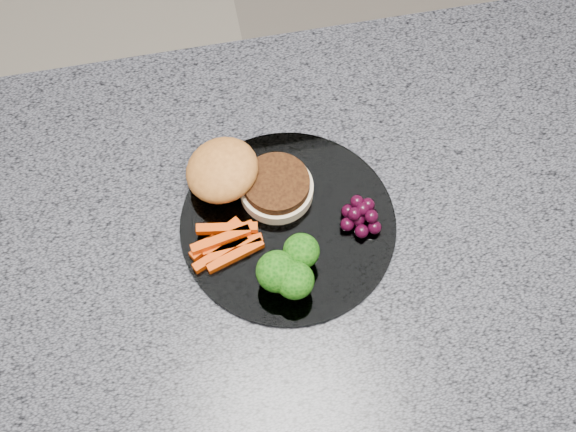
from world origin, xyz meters
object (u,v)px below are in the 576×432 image
object	(u,v)px
grape_bunch	(361,215)
burger	(242,178)
island_cabinet	(329,344)
plate	(288,225)

from	to	relation	value
grape_bunch	burger	bearing A→B (deg)	150.98
island_cabinet	burger	xyz separation A→B (m)	(-0.12, 0.07, 0.50)
plate	burger	world-z (taller)	burger
plate	burger	distance (m)	0.08
plate	island_cabinet	bearing A→B (deg)	-7.33
island_cabinet	grape_bunch	world-z (taller)	grape_bunch
plate	burger	size ratio (longest dim) A/B	1.51
island_cabinet	grape_bunch	bearing A→B (deg)	-11.28
burger	grape_bunch	size ratio (longest dim) A/B	3.44
burger	grape_bunch	bearing A→B (deg)	-12.60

